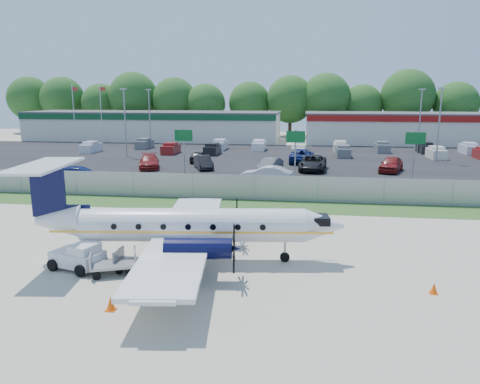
# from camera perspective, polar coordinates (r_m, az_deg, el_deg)

# --- Properties ---
(ground) EXTENTS (170.00, 170.00, 0.00)m
(ground) POSITION_cam_1_polar(r_m,az_deg,el_deg) (23.98, -2.02, -8.30)
(ground) COLOR #B9B29C
(ground) RESTS_ON ground
(grass_verge) EXTENTS (170.00, 4.00, 0.02)m
(grass_verge) POSITION_cam_1_polar(r_m,az_deg,el_deg) (35.38, 1.36, -1.67)
(grass_verge) COLOR #2D561E
(grass_verge) RESTS_ON ground
(access_road) EXTENTS (170.00, 8.00, 0.02)m
(access_road) POSITION_cam_1_polar(r_m,az_deg,el_deg) (42.18, 2.46, 0.52)
(access_road) COLOR black
(access_road) RESTS_ON ground
(parking_lot) EXTENTS (170.00, 32.00, 0.02)m
(parking_lot) POSITION_cam_1_polar(r_m,az_deg,el_deg) (62.84, 4.34, 4.22)
(parking_lot) COLOR black
(parking_lot) RESTS_ON ground
(perimeter_fence) EXTENTS (120.00, 0.06, 1.99)m
(perimeter_fence) POSITION_cam_1_polar(r_m,az_deg,el_deg) (37.10, 1.72, 0.53)
(perimeter_fence) COLOR gray
(perimeter_fence) RESTS_ON ground
(building_west) EXTENTS (46.40, 12.40, 5.24)m
(building_west) POSITION_cam_1_polar(r_m,az_deg,el_deg) (88.86, -10.45, 7.96)
(building_west) COLOR silver
(building_west) RESTS_ON ground
(building_east) EXTENTS (44.40, 12.40, 5.24)m
(building_east) POSITION_cam_1_polar(r_m,az_deg,el_deg) (87.18, 22.82, 7.17)
(building_east) COLOR silver
(building_east) RESTS_ON ground
(sign_left) EXTENTS (1.80, 0.26, 5.00)m
(sign_left) POSITION_cam_1_polar(r_m,az_deg,el_deg) (46.87, -6.86, 6.03)
(sign_left) COLOR gray
(sign_left) RESTS_ON ground
(sign_mid) EXTENTS (1.80, 0.26, 5.00)m
(sign_mid) POSITION_cam_1_polar(r_m,az_deg,el_deg) (45.33, 6.78, 5.84)
(sign_mid) COLOR gray
(sign_mid) RESTS_ON ground
(sign_right) EXTENTS (1.80, 0.26, 5.00)m
(sign_right) POSITION_cam_1_polar(r_m,az_deg,el_deg) (46.42, 20.54, 5.31)
(sign_right) COLOR gray
(sign_right) RESTS_ON ground
(flagpole_west) EXTENTS (1.06, 0.12, 10.00)m
(flagpole_west) POSITION_cam_1_polar(r_m,az_deg,el_deg) (86.92, -19.58, 9.39)
(flagpole_west) COLOR silver
(flagpole_west) RESTS_ON ground
(flagpole_east) EXTENTS (1.06, 0.12, 10.00)m
(flagpole_east) POSITION_cam_1_polar(r_m,az_deg,el_deg) (84.74, -16.54, 9.54)
(flagpole_east) COLOR silver
(flagpole_east) RESTS_ON ground
(light_pole_nw) EXTENTS (0.90, 0.35, 9.09)m
(light_pole_nw) POSITION_cam_1_polar(r_m,az_deg,el_deg) (64.84, -13.85, 8.78)
(light_pole_nw) COLOR gray
(light_pole_nw) RESTS_ON ground
(light_pole_ne) EXTENTS (0.90, 0.35, 9.09)m
(light_pole_ne) POSITION_cam_1_polar(r_m,az_deg,el_deg) (62.35, 23.15, 8.08)
(light_pole_ne) COLOR gray
(light_pole_ne) RESTS_ON ground
(light_pole_sw) EXTENTS (0.90, 0.35, 9.09)m
(light_pole_sw) POSITION_cam_1_polar(r_m,az_deg,el_deg) (74.22, -10.98, 9.24)
(light_pole_sw) COLOR gray
(light_pole_sw) RESTS_ON ground
(light_pole_se) EXTENTS (0.90, 0.35, 9.09)m
(light_pole_se) POSITION_cam_1_polar(r_m,az_deg,el_deg) (72.05, 21.11, 8.61)
(light_pole_se) COLOR gray
(light_pole_se) RESTS_ON ground
(tree_line) EXTENTS (112.00, 6.00, 14.00)m
(tree_line) POSITION_cam_1_polar(r_m,az_deg,el_deg) (96.61, 5.67, 6.82)
(tree_line) COLOR #1F5117
(tree_line) RESTS_ON ground
(aircraft) EXTENTS (16.03, 15.76, 4.92)m
(aircraft) POSITION_cam_1_polar(r_m,az_deg,el_deg) (23.39, -6.62, -4.01)
(aircraft) COLOR silver
(aircraft) RESTS_ON ground
(pushback_tug) EXTENTS (2.71, 2.30, 1.29)m
(pushback_tug) POSITION_cam_1_polar(r_m,az_deg,el_deg) (23.92, -19.01, -7.45)
(pushback_tug) COLOR silver
(pushback_tug) RESTS_ON ground
(baggage_cart_near) EXTENTS (2.42, 1.95, 1.10)m
(baggage_cart_near) POSITION_cam_1_polar(r_m,az_deg,el_deg) (22.82, -15.17, -8.42)
(baggage_cart_near) COLOR gray
(baggage_cart_near) RESTS_ON ground
(baggage_cart_far) EXTENTS (1.99, 1.26, 1.02)m
(baggage_cart_far) POSITION_cam_1_polar(r_m,az_deg,el_deg) (22.93, -12.47, -8.29)
(baggage_cart_far) COLOR gray
(baggage_cart_far) RESTS_ON ground
(cone_nose) EXTENTS (0.34, 0.34, 0.49)m
(cone_nose) POSITION_cam_1_polar(r_m,az_deg,el_deg) (21.71, 22.56, -10.80)
(cone_nose) COLOR #F44F07
(cone_nose) RESTS_ON ground
(cone_port_wing) EXTENTS (0.39, 0.39, 0.56)m
(cone_port_wing) POSITION_cam_1_polar(r_m,az_deg,el_deg) (19.34, -15.49, -13.00)
(cone_port_wing) COLOR #F44F07
(cone_port_wing) RESTS_ON ground
(cone_starboard_wing) EXTENTS (0.34, 0.34, 0.48)m
(cone_starboard_wing) POSITION_cam_1_polar(r_m,az_deg,el_deg) (28.51, -4.29, -4.57)
(cone_starboard_wing) COLOR #F44F07
(cone_starboard_wing) RESTS_ON ground
(road_car_west) EXTENTS (6.07, 3.07, 1.69)m
(road_car_west) POSITION_cam_1_polar(r_m,az_deg,el_deg) (46.28, -18.89, 0.88)
(road_car_west) COLOR navy
(road_car_west) RESTS_ON ground
(road_car_mid) EXTENTS (5.15, 2.34, 1.64)m
(road_car_mid) POSITION_cam_1_polar(r_m,az_deg,el_deg) (44.40, 3.21, 1.07)
(road_car_mid) COLOR silver
(road_car_mid) RESTS_ON ground
(parked_car_a) EXTENTS (3.70, 5.75, 1.55)m
(parked_car_a) POSITION_cam_1_polar(r_m,az_deg,el_deg) (54.26, -10.99, 2.83)
(parked_car_a) COLOR maroon
(parked_car_a) RESTS_ON ground
(parked_car_b) EXTENTS (3.25, 4.88, 1.52)m
(parked_car_b) POSITION_cam_1_polar(r_m,az_deg,el_deg) (53.14, -4.49, 2.82)
(parked_car_b) COLOR black
(parked_car_b) RESTS_ON ground
(parked_car_c) EXTENTS (2.76, 4.78, 1.49)m
(parked_car_c) POSITION_cam_1_polar(r_m,az_deg,el_deg) (51.11, 3.67, 2.48)
(parked_car_c) COLOR #595B5E
(parked_car_c) RESTS_ON ground
(parked_car_d) EXTENTS (3.29, 6.27, 1.68)m
(parked_car_d) POSITION_cam_1_polar(r_m,az_deg,el_deg) (52.46, 8.85, 2.60)
(parked_car_d) COLOR black
(parked_car_d) RESTS_ON ground
(parked_car_e) EXTENTS (3.58, 5.36, 1.69)m
(parked_car_e) POSITION_cam_1_polar(r_m,az_deg,el_deg) (53.43, 17.89, 2.34)
(parked_car_e) COLOR maroon
(parked_car_e) RESTS_ON ground
(parked_car_f) EXTENTS (1.81, 4.20, 1.41)m
(parked_car_f) POSITION_cam_1_polar(r_m,az_deg,el_deg) (58.40, -5.08, 3.62)
(parked_car_f) COLOR black
(parked_car_f) RESTS_ON ground
(parked_car_g) EXTENTS (3.10, 6.29, 1.72)m
(parked_car_g) POSITION_cam_1_polar(r_m,az_deg,el_deg) (58.45, 7.53, 3.57)
(parked_car_g) COLOR navy
(parked_car_g) RESTS_ON ground
(far_parking_rows) EXTENTS (56.00, 10.00, 1.60)m
(far_parking_rows) POSITION_cam_1_polar(r_m,az_deg,el_deg) (67.80, 4.61, 4.76)
(far_parking_rows) COLOR gray
(far_parking_rows) RESTS_ON ground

